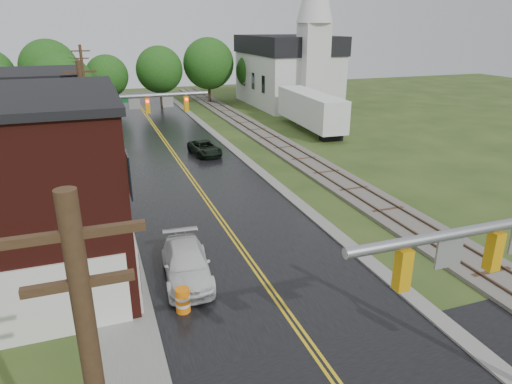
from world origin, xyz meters
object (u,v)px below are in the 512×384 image
utility_pole_b (88,137)px  pickup_white (186,264)px  construction_barrel (183,300)px  utility_pole_c (85,89)px  traffic_signal_far (137,114)px  semi_trailer (311,109)px  tree_left_c (1,101)px  church (291,63)px  suv_dark (205,148)px  tree_left_e (64,87)px

utility_pole_b → pickup_white: utility_pole_b is taller
utility_pole_b → construction_barrel: bearing=-76.3°
utility_pole_c → utility_pole_b: bearing=-90.0°
construction_barrel → traffic_signal_far: bearing=88.7°
traffic_signal_far → construction_barrel: size_ratio=7.05×
utility_pole_b → construction_barrel: size_ratio=8.64×
pickup_white → semi_trailer: size_ratio=0.38×
pickup_white → semi_trailer: semi_trailer is taller
construction_barrel → tree_left_c: bearing=108.5°
utility_pole_c → semi_trailer: (22.41, -5.70, -2.35)m
church → utility_pole_c: (-26.80, -9.74, -1.11)m
utility_pole_b → pickup_white: 10.92m
utility_pole_b → tree_left_c: size_ratio=1.18×
suv_dark → construction_barrel: (-6.42, -22.56, -0.09)m
tree_left_c → pickup_white: size_ratio=1.54×
utility_pole_b → semi_trailer: bearing=36.0°
tree_left_c → construction_barrel: bearing=-71.5°
church → utility_pole_c: church is taller
construction_barrel → pickup_white: bearing=75.1°
church → traffic_signal_far: 35.59m
suv_dark → construction_barrel: size_ratio=4.20×
church → utility_pole_b: bearing=-130.2°
construction_barrel → tree_left_e: bearing=97.9°
church → traffic_signal_far: size_ratio=2.72×
suv_dark → construction_barrel: 23.45m
church → suv_dark: size_ratio=4.57×
utility_pole_c → tree_left_e: (-2.05, 1.90, 0.09)m
utility_pole_b → traffic_signal_far: bearing=56.3°
traffic_signal_far → suv_dark: 9.28m
church → pickup_white: 47.59m
suv_dark → semi_trailer: bearing=16.6°
pickup_white → tree_left_c: bearing=116.2°
church → tree_left_c: size_ratio=2.61×
suv_dark → construction_barrel: suv_dark is taller
traffic_signal_far → utility_pole_c: utility_pole_c is taller
semi_trailer → construction_barrel: (-19.48, -28.30, -1.85)m
tree_left_e → semi_trailer: 25.73m
tree_left_c → construction_barrel: tree_left_c is taller
tree_left_c → tree_left_e: tree_left_e is taller
tree_left_c → utility_pole_b: bearing=-68.5°
church → construction_barrel: church is taller
pickup_white → suv_dark: bearing=78.9°
church → tree_left_e: (-28.85, -7.84, -1.02)m
construction_barrel → utility_pole_b: bearing=103.7°
traffic_signal_far → tree_left_e: 19.65m
utility_pole_c → tree_left_c: bearing=-149.8°
church → construction_barrel: (-23.87, -43.74, -5.31)m
church → traffic_signal_far: church is taller
tree_left_e → pickup_white: tree_left_e is taller
utility_pole_c → tree_left_c: 8.16m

